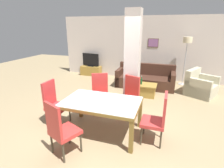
{
  "coord_description": "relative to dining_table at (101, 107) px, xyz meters",
  "views": [
    {
      "loc": [
        1.3,
        -3.19,
        2.28
      ],
      "look_at": [
        0.0,
        0.74,
        0.9
      ],
      "focal_mm": 28.0,
      "sensor_mm": 36.0,
      "label": 1
    }
  ],
  "objects": [
    {
      "name": "dining_chair_head_left",
      "position": [
        -1.21,
        0.0,
        -0.04
      ],
      "size": [
        0.46,
        0.46,
        1.07
      ],
      "rotation": [
        0.0,
        0.0,
        -1.57
      ],
      "color": "#C13132",
      "rests_on": "ground_plane"
    },
    {
      "name": "dining_chair_far_right",
      "position": [
        0.41,
        0.95,
        -0.04
      ],
      "size": [
        0.6,
        0.6,
        1.07
      ],
      "rotation": [
        0.0,
        0.0,
        2.74
      ],
      "color": "red",
      "rests_on": "ground_plane"
    },
    {
      "name": "floor_lamp",
      "position": [
        1.9,
        4.2,
        0.99
      ],
      "size": [
        0.33,
        0.33,
        1.89
      ],
      "color": "#B7B7BC",
      "rests_on": "ground_plane"
    },
    {
      "name": "armchair",
      "position": [
        2.4,
        3.16,
        -0.31
      ],
      "size": [
        1.18,
        1.21,
        0.87
      ],
      "rotation": [
        0.0,
        0.0,
        4.23
      ],
      "color": "beige",
      "rests_on": "ground_plane"
    },
    {
      "name": "dining_chair_far_left",
      "position": [
        -0.41,
        0.94,
        -0.04
      ],
      "size": [
        0.61,
        0.61,
        1.07
      ],
      "rotation": [
        0.0,
        0.0,
        -2.73
      ],
      "color": "red",
      "rests_on": "ground_plane"
    },
    {
      "name": "dining_table",
      "position": [
        0.0,
        0.0,
        0.0
      ],
      "size": [
        1.65,
        1.05,
        0.75
      ],
      "color": "olive",
      "rests_on": "ground_plane"
    },
    {
      "name": "sofa",
      "position": [
        0.49,
        3.43,
        -0.32
      ],
      "size": [
        2.19,
        0.9,
        0.87
      ],
      "rotation": [
        0.0,
        0.0,
        3.14
      ],
      "color": "#42271C",
      "rests_on": "ground_plane"
    },
    {
      "name": "back_wall",
      "position": [
        0.0,
        4.59,
        0.74
      ],
      "size": [
        7.2,
        0.09,
        2.7
      ],
      "color": "beige",
      "rests_on": "ground_plane"
    },
    {
      "name": "bottle",
      "position": [
        0.48,
        2.42,
        -0.09
      ],
      "size": [
        0.07,
        0.07,
        0.29
      ],
      "color": "#194C23",
      "rests_on": "coffee_table"
    },
    {
      "name": "dining_chair_head_right",
      "position": [
        1.2,
        0.0,
        -0.04
      ],
      "size": [
        0.46,
        0.46,
        1.07
      ],
      "rotation": [
        0.0,
        0.0,
        1.57
      ],
      "color": "#C03434",
      "rests_on": "ground_plane"
    },
    {
      "name": "dining_chair_near_left",
      "position": [
        -0.41,
        -0.93,
        -0.04
      ],
      "size": [
        0.61,
        0.61,
        1.07
      ],
      "rotation": [
        0.0,
        0.0,
        -0.41
      ],
      "color": "red",
      "rests_on": "ground_plane"
    },
    {
      "name": "tv_screen",
      "position": [
        -2.25,
        4.31,
        0.13
      ],
      "size": [
        0.87,
        0.25,
        0.61
      ],
      "rotation": [
        0.0,
        0.0,
        2.99
      ],
      "color": "black",
      "rests_on": "tv_stand"
    },
    {
      "name": "ground_plane",
      "position": [
        0.0,
        0.0,
        -0.61
      ],
      "size": [
        18.0,
        18.0,
        0.0
      ],
      "primitive_type": "plane",
      "color": "#9A845F"
    },
    {
      "name": "tv_stand",
      "position": [
        -2.25,
        4.31,
        -0.39
      ],
      "size": [
        0.97,
        0.4,
        0.44
      ],
      "color": "olive",
      "rests_on": "ground_plane"
    },
    {
      "name": "coffee_table",
      "position": [
        0.61,
        2.46,
        -0.4
      ],
      "size": [
        0.76,
        0.55,
        0.41
      ],
      "color": "olive",
      "rests_on": "ground_plane"
    },
    {
      "name": "divider_pillar",
      "position": [
        0.37,
        1.35,
        0.74
      ],
      "size": [
        0.39,
        0.36,
        2.7
      ],
      "color": "beige",
      "rests_on": "ground_plane"
    }
  ]
}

